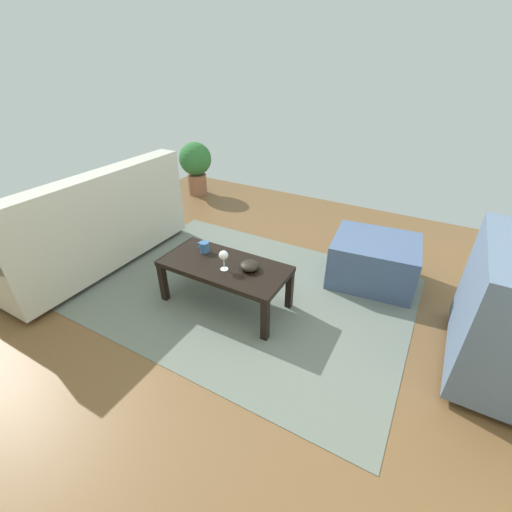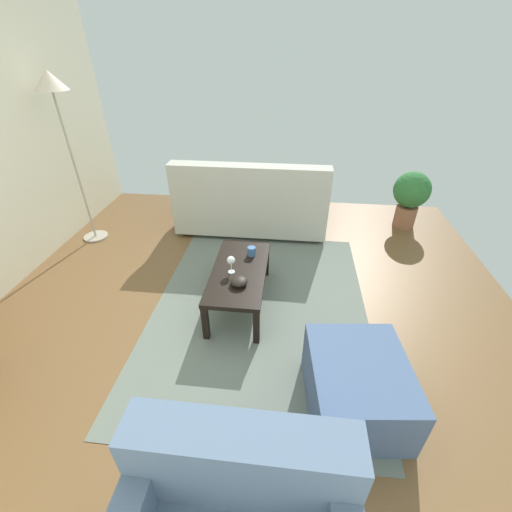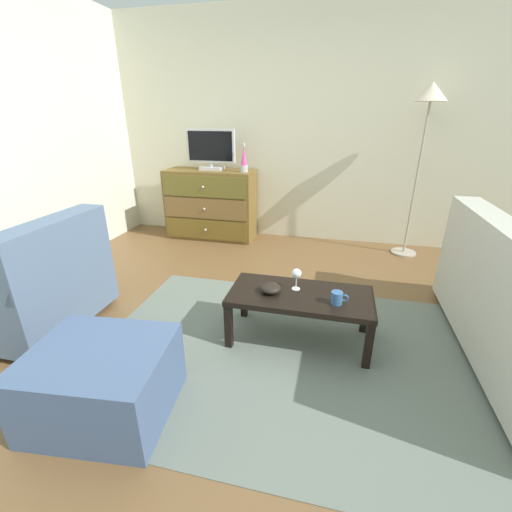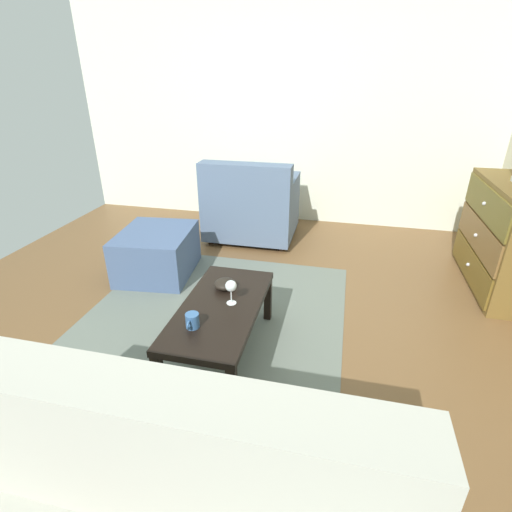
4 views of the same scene
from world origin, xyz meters
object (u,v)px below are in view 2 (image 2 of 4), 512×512
(ottoman, at_px, (356,386))
(bowl_decorative, at_px, (239,281))
(coffee_table, at_px, (239,274))
(potted_plant, at_px, (411,195))
(couch_large, at_px, (252,202))
(mug, at_px, (252,251))
(standing_lamp, at_px, (55,99))
(wine_glass, at_px, (231,261))

(ottoman, bearing_deg, bowl_decorative, 49.65)
(coffee_table, xyz_separation_m, potted_plant, (1.73, -1.89, 0.11))
(couch_large, height_order, ottoman, couch_large)
(coffee_table, xyz_separation_m, bowl_decorative, (-0.21, -0.03, 0.08))
(mug, relative_size, bowl_decorative, 0.79)
(coffee_table, distance_m, ottoman, 1.31)
(bowl_decorative, relative_size, couch_large, 0.08)
(coffee_table, height_order, couch_large, couch_large)
(ottoman, bearing_deg, standing_lamp, 55.62)
(potted_plant, bearing_deg, mug, 129.43)
(ottoman, relative_size, potted_plant, 0.97)
(coffee_table, xyz_separation_m, wine_glass, (-0.04, 0.06, 0.16))
(ottoman, bearing_deg, wine_glass, 46.74)
(mug, bearing_deg, wine_glass, 153.94)
(mug, relative_size, potted_plant, 0.16)
(coffee_table, height_order, mug, mug)
(couch_large, xyz_separation_m, potted_plant, (0.26, -1.95, 0.08))
(mug, distance_m, ottoman, 1.46)
(couch_large, bearing_deg, standing_lamp, 103.77)
(coffee_table, height_order, wine_glass, wine_glass)
(standing_lamp, bearing_deg, potted_plant, -79.33)
(mug, bearing_deg, bowl_decorative, 173.76)
(standing_lamp, relative_size, potted_plant, 2.53)
(ottoman, bearing_deg, potted_plant, -20.27)
(couch_large, height_order, potted_plant, couch_large)
(bowl_decorative, distance_m, couch_large, 1.68)
(wine_glass, height_order, bowl_decorative, wine_glass)
(standing_lamp, bearing_deg, wine_glass, -118.99)
(ottoman, bearing_deg, coffee_table, 43.66)
(wine_glass, bearing_deg, couch_large, 0.17)
(couch_large, bearing_deg, ottoman, -158.24)
(ottoman, bearing_deg, mug, 34.58)
(mug, bearing_deg, coffee_table, 161.82)
(potted_plant, bearing_deg, bowl_decorative, 136.21)
(bowl_decorative, relative_size, potted_plant, 0.20)
(coffee_table, bearing_deg, couch_large, 2.48)
(bowl_decorative, height_order, ottoman, bowl_decorative)
(coffee_table, distance_m, bowl_decorative, 0.22)
(mug, bearing_deg, potted_plant, -50.57)
(wine_glass, height_order, couch_large, couch_large)
(coffee_table, distance_m, couch_large, 1.47)
(wine_glass, distance_m, bowl_decorative, 0.21)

